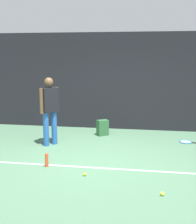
{
  "coord_description": "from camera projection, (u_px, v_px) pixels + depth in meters",
  "views": [
    {
      "loc": [
        1.05,
        -6.07,
        2.25
      ],
      "look_at": [
        0.0,
        0.4,
        1.0
      ],
      "focal_mm": 48.55,
      "sensor_mm": 36.0,
      "label": 1
    }
  ],
  "objects": [
    {
      "name": "ground_plane",
      "position": [
        95.0,
        161.0,
        6.47
      ],
      "size": [
        12.0,
        12.0,
        0.0
      ],
      "primitive_type": "plane",
      "color": "#4C7556"
    },
    {
      "name": "back_fence",
      "position": [
        112.0,
        81.0,
        9.11
      ],
      "size": [
        10.0,
        0.1,
        2.89
      ],
      "primitive_type": "cube",
      "color": "black",
      "rests_on": "ground"
    },
    {
      "name": "court_line",
      "position": [
        92.0,
        167.0,
        6.11
      ],
      "size": [
        9.0,
        0.05,
        0.0
      ],
      "primitive_type": "cube",
      "color": "white",
      "rests_on": "ground"
    },
    {
      "name": "tennis_player",
      "position": [
        50.0,
        107.0,
        7.47
      ],
      "size": [
        0.43,
        0.45,
        1.7
      ],
      "rotation": [
        0.0,
        0.0,
        0.88
      ],
      "color": "#2659A5",
      "rests_on": "ground"
    },
    {
      "name": "tennis_racket",
      "position": [
        187.0,
        142.0,
        7.86
      ],
      "size": [
        0.64,
        0.4,
        0.03
      ],
      "rotation": [
        0.0,
        0.0,
        2.84
      ],
      "color": "black",
      "rests_on": "ground"
    },
    {
      "name": "backpack",
      "position": [
        102.0,
        128.0,
        8.52
      ],
      "size": [
        0.38,
        0.38,
        0.44
      ],
      "rotation": [
        0.0,
        0.0,
        3.77
      ],
      "color": "#2D6038",
      "rests_on": "ground"
    },
    {
      "name": "tennis_ball_near_player",
      "position": [
        85.0,
        174.0,
        5.69
      ],
      "size": [
        0.07,
        0.07,
        0.07
      ],
      "primitive_type": "sphere",
      "color": "#CCE033",
      "rests_on": "ground"
    },
    {
      "name": "tennis_ball_by_fence",
      "position": [
        162.0,
        194.0,
        4.89
      ],
      "size": [
        0.07,
        0.07,
        0.07
      ],
      "primitive_type": "sphere",
      "color": "#CCE033",
      "rests_on": "ground"
    },
    {
      "name": "water_bottle",
      "position": [
        47.0,
        160.0,
        6.15
      ],
      "size": [
        0.07,
        0.07,
        0.27
      ],
      "primitive_type": "cylinder",
      "color": "#D84C26",
      "rests_on": "ground"
    }
  ]
}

